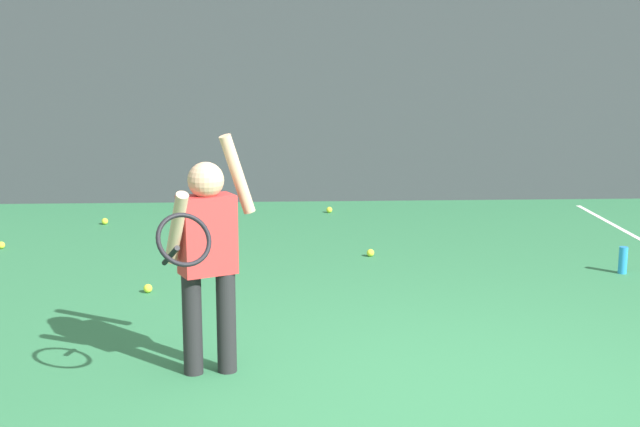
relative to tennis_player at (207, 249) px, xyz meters
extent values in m
plane|color=#2D7247|center=(1.28, -0.53, -0.73)|extent=(20.00, 20.00, 0.00)
cube|color=#383D42|center=(1.28, 5.43, 0.85)|extent=(10.14, 0.08, 3.16)
cylinder|color=slate|center=(-1.18, 5.49, 0.93)|extent=(0.09, 0.09, 3.31)
cylinder|color=slate|center=(1.28, 5.49, 0.93)|extent=(0.09, 0.09, 3.31)
cylinder|color=slate|center=(3.74, 5.49, 0.93)|extent=(0.09, 0.09, 3.31)
cylinder|color=#232326|center=(-0.09, 0.01, -0.44)|extent=(0.11, 0.11, 0.58)
cylinder|color=#232326|center=(0.10, 0.03, -0.44)|extent=(0.11, 0.11, 0.58)
cube|color=red|center=(0.00, 0.02, 0.07)|extent=(0.34, 0.28, 0.44)
sphere|color=tan|center=(0.00, 0.02, 0.38)|extent=(0.20, 0.20, 0.20)
cylinder|color=tan|center=(0.17, 0.12, 0.39)|extent=(0.22, 0.15, 0.46)
cylinder|color=tan|center=(-0.15, -0.12, 0.14)|extent=(0.18, 0.29, 0.43)
cylinder|color=black|center=(-0.17, -0.26, 0.03)|extent=(0.13, 0.23, 0.15)
torus|color=black|center=(-0.07, -0.46, 0.16)|extent=(0.33, 0.27, 0.26)
cylinder|color=#268CD8|center=(3.18, 2.03, -0.62)|extent=(0.07, 0.07, 0.22)
sphere|color=#CCE033|center=(0.95, 4.68, -0.69)|extent=(0.07, 0.07, 0.07)
sphere|color=#CCE033|center=(1.19, 2.68, -0.69)|extent=(0.07, 0.07, 0.07)
sphere|color=#CCE033|center=(-1.40, 4.17, -0.69)|extent=(0.07, 0.07, 0.07)
sphere|color=#CCE033|center=(-0.59, 1.65, -0.69)|extent=(0.07, 0.07, 0.07)
sphere|color=#CCE033|center=(-2.13, 3.13, -0.69)|extent=(0.07, 0.07, 0.07)
camera|label=1|loc=(0.40, -4.67, 1.11)|focal=48.74mm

